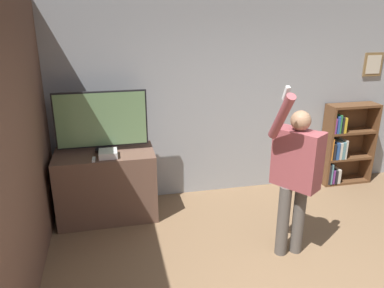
{
  "coord_description": "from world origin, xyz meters",
  "views": [
    {
      "loc": [
        -1.69,
        -2.25,
        2.52
      ],
      "look_at": [
        -0.84,
        1.54,
        1.15
      ],
      "focal_mm": 35.0,
      "sensor_mm": 36.0,
      "label": 1
    }
  ],
  "objects_px": {
    "television": "(102,121)",
    "person": "(296,171)",
    "bookshelf": "(343,146)",
    "game_console": "(108,154)"
  },
  "relations": [
    {
      "from": "game_console",
      "to": "bookshelf",
      "type": "bearing_deg",
      "value": 6.93
    },
    {
      "from": "bookshelf",
      "to": "person",
      "type": "height_order",
      "value": "person"
    },
    {
      "from": "television",
      "to": "person",
      "type": "xyz_separation_m",
      "value": [
        1.93,
        -1.31,
        -0.29
      ]
    },
    {
      "from": "game_console",
      "to": "bookshelf",
      "type": "xyz_separation_m",
      "value": [
        3.5,
        0.43,
        -0.32
      ]
    },
    {
      "from": "game_console",
      "to": "bookshelf",
      "type": "relative_size",
      "value": 0.19
    },
    {
      "from": "bookshelf",
      "to": "person",
      "type": "bearing_deg",
      "value": -136.6
    },
    {
      "from": "television",
      "to": "bookshelf",
      "type": "bearing_deg",
      "value": 3.43
    },
    {
      "from": "television",
      "to": "game_console",
      "type": "relative_size",
      "value": 4.8
    },
    {
      "from": "television",
      "to": "person",
      "type": "relative_size",
      "value": 0.58
    },
    {
      "from": "bookshelf",
      "to": "television",
      "type": "bearing_deg",
      "value": -176.57
    }
  ]
}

